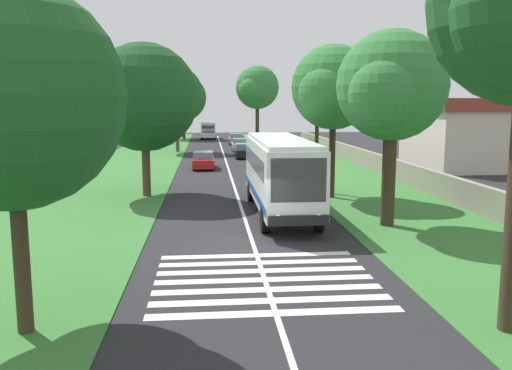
{
  "coord_description": "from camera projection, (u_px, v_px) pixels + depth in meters",
  "views": [
    {
      "loc": [
        -19.95,
        1.72,
        5.44
      ],
      "look_at": [
        5.05,
        -0.54,
        1.6
      ],
      "focal_mm": 37.85,
      "sensor_mm": 36.0,
      "label": 1
    }
  ],
  "objects": [
    {
      "name": "trailing_car_1",
      "position": [
        244.0,
        151.0,
        53.67
      ],
      "size": [
        4.3,
        1.78,
        1.43
      ],
      "color": "black",
      "rests_on": "ground"
    },
    {
      "name": "roadside_tree_left_1",
      "position": [
        175.0,
        94.0,
        59.13
      ],
      "size": [
        6.98,
        5.65,
        9.39
      ],
      "color": "brown",
      "rests_on": "grass_verge_left"
    },
    {
      "name": "coach_bus",
      "position": [
        280.0,
        171.0,
        26.44
      ],
      "size": [
        11.16,
        2.62,
        3.73
      ],
      "color": "white",
      "rests_on": "ground"
    },
    {
      "name": "grass_verge_right",
      "position": [
        356.0,
        184.0,
        36.11
      ],
      "size": [
        120.0,
        8.0,
        0.04
      ],
      "primitive_type": "cube",
      "color": "#387533",
      "rests_on": "ground"
    },
    {
      "name": "trailing_minibus_0",
      "position": [
        208.0,
        129.0,
        81.34
      ],
      "size": [
        6.0,
        2.14,
        2.53
      ],
      "color": "silver",
      "rests_on": "ground"
    },
    {
      "name": "zebra_crossing",
      "position": [
        265.0,
        280.0,
        16.73
      ],
      "size": [
        5.85,
        6.8,
        0.01
      ],
      "color": "silver",
      "rests_on": "ground"
    },
    {
      "name": "roadside_tree_left_0",
      "position": [
        8.0,
        102.0,
        12.13
      ],
      "size": [
        5.92,
        5.16,
        8.13
      ],
      "color": "#3D2D1E",
      "rests_on": "grass_verge_left"
    },
    {
      "name": "roadside_wall",
      "position": [
        382.0,
        165.0,
        41.23
      ],
      "size": [
        70.0,
        0.4,
        1.43
      ],
      "primitive_type": "cube",
      "color": "gray",
      "rests_on": "grass_verge_right"
    },
    {
      "name": "roadside_tree_right_2",
      "position": [
        256.0,
        88.0,
        71.73
      ],
      "size": [
        6.59,
        5.77,
        10.33
      ],
      "color": "#3D2D1E",
      "rests_on": "grass_verge_right"
    },
    {
      "name": "roadside_tree_right_0",
      "position": [
        331.0,
        90.0,
        30.33
      ],
      "size": [
        5.75,
        4.77,
        8.65
      ],
      "color": "#3D2D1E",
      "rests_on": "grass_verge_right"
    },
    {
      "name": "trailing_car_3",
      "position": [
        236.0,
        139.0,
        71.18
      ],
      "size": [
        4.3,
        1.78,
        1.43
      ],
      "color": "gray",
      "rests_on": "ground"
    },
    {
      "name": "trailing_car_2",
      "position": [
        240.0,
        145.0,
        61.44
      ],
      "size": [
        4.3,
        1.78,
        1.43
      ],
      "color": "#B7A893",
      "rests_on": "ground"
    },
    {
      "name": "grass_verge_left",
      "position": [
        107.0,
        188.0,
        34.65
      ],
      "size": [
        120.0,
        8.0,
        0.04
      ],
      "primitive_type": "cube",
      "color": "#387533",
      "rests_on": "ground"
    },
    {
      "name": "trailing_car_0",
      "position": [
        203.0,
        161.0,
        44.94
      ],
      "size": [
        4.3,
        1.78,
        1.43
      ],
      "color": "#B21E1E",
      "rests_on": "ground"
    },
    {
      "name": "roadside_tree_right_3",
      "position": [
        389.0,
        89.0,
        23.1
      ],
      "size": [
        5.47,
        4.77,
        8.52
      ],
      "color": "#3D2D1E",
      "rests_on": "grass_verge_right"
    },
    {
      "name": "roadside_tree_left_2",
      "position": [
        182.0,
        99.0,
        80.78
      ],
      "size": [
        7.82,
        6.92,
        9.61
      ],
      "color": "#4C3826",
      "rests_on": "grass_verge_left"
    },
    {
      "name": "ground",
      "position": [
        254.0,
        246.0,
        20.62
      ],
      "size": [
        160.0,
        160.0,
        0.0
      ],
      "primitive_type": "plane",
      "color": "#262628"
    },
    {
      "name": "utility_pole",
      "position": [
        317.0,
        124.0,
        32.67
      ],
      "size": [
        0.24,
        1.4,
        7.91
      ],
      "color": "#473828",
      "rests_on": "grass_verge_right"
    },
    {
      "name": "centre_line",
      "position": [
        234.0,
        186.0,
        35.38
      ],
      "size": [
        110.0,
        0.16,
        0.01
      ],
      "primitive_type": "cube",
      "color": "silver",
      "rests_on": "ground"
    },
    {
      "name": "roadside_building",
      "position": [
        469.0,
        133.0,
        45.23
      ],
      "size": [
        10.25,
        9.02,
        5.78
      ],
      "color": "beige",
      "rests_on": "ground"
    },
    {
      "name": "roadside_tree_left_3",
      "position": [
        143.0,
        100.0,
        30.95
      ],
      "size": [
        7.13,
        6.21,
        8.82
      ],
      "color": "#4C3826",
      "rests_on": "grass_verge_left"
    }
  ]
}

